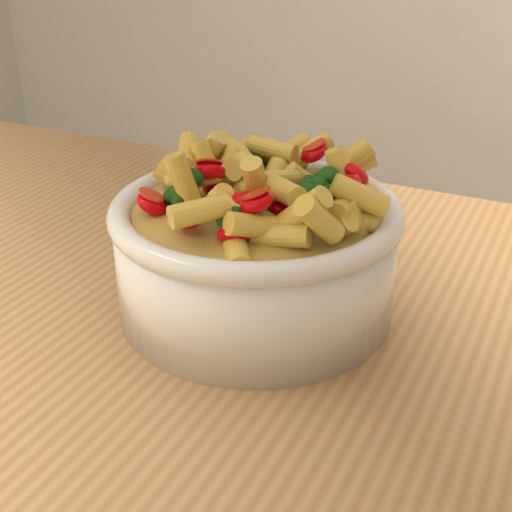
% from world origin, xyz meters
% --- Properties ---
extents(table, '(1.20, 0.80, 0.90)m').
position_xyz_m(table, '(0.00, 0.00, 0.80)').
color(table, '#AE834A').
rests_on(table, ground).
extents(serving_bowl, '(0.23, 0.23, 0.10)m').
position_xyz_m(serving_bowl, '(0.10, 0.07, 0.95)').
color(serving_bowl, white).
rests_on(serving_bowl, table).
extents(pasta_salad, '(0.18, 0.18, 0.04)m').
position_xyz_m(pasta_salad, '(0.10, 0.07, 1.01)').
color(pasta_salad, '#F4BF4D').
rests_on(pasta_salad, serving_bowl).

